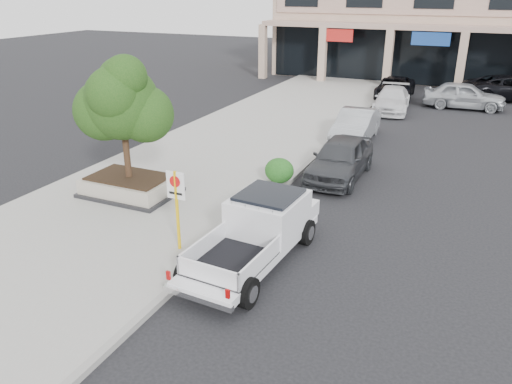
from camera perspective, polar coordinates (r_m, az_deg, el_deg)
ground at (r=13.76m, az=1.32°, el=-7.91°), size 120.00×120.00×0.00m
sidewalk at (r=20.90m, az=-6.10°, el=3.08°), size 8.00×52.00×0.15m
curb at (r=19.30m, az=4.10°, el=1.49°), size 0.20×52.00×0.15m
planter at (r=18.09m, az=-14.20°, el=0.73°), size 3.20×2.20×0.68m
planter_tree at (r=17.29m, az=-14.46°, el=9.92°), size 2.90×2.55×4.00m
no_parking_sign at (r=13.60m, az=-9.07°, el=-0.89°), size 0.55×0.09×2.30m
hedge at (r=18.59m, az=2.68°, el=2.48°), size 1.10×0.99×0.93m
pickup_truck at (r=13.27m, az=-0.47°, el=-4.93°), size 2.35×5.52×1.70m
curb_car_a at (r=19.67m, az=9.62°, el=3.83°), size 1.90×4.64×1.57m
curb_car_b at (r=24.67m, az=11.31°, el=7.42°), size 1.68×4.59×1.50m
curb_car_c at (r=31.43m, az=15.28°, el=10.15°), size 2.39×4.94×1.39m
curb_car_d at (r=35.32m, az=15.61°, el=11.39°), size 2.55×5.06×1.37m
lot_car_a at (r=33.53m, az=22.70°, el=10.16°), size 4.84×2.13×1.62m
lot_car_d at (r=37.31m, az=27.11°, el=10.53°), size 6.41×4.66×1.62m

